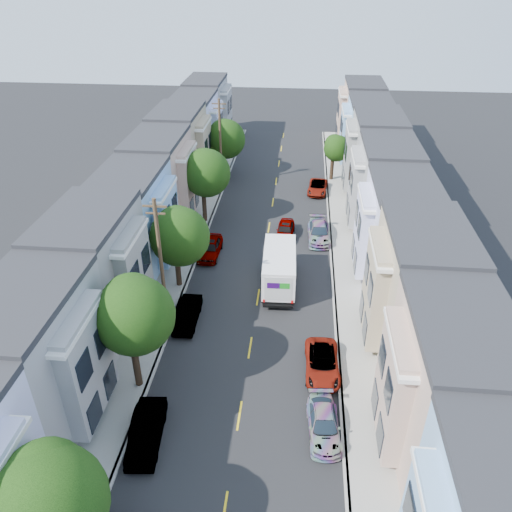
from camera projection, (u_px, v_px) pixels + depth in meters
The scene contains 26 objects.
ground at pixel (250, 348), 34.61m from camera, with size 160.00×160.00×0.00m, color black.
road_slab at pixel (267, 242), 47.39m from camera, with size 12.00×70.00×0.02m, color black.
curb_left at pixel (204, 238), 47.85m from camera, with size 0.30×70.00×0.15m, color gray.
curb_right at pixel (331, 244), 46.87m from camera, with size 0.30×70.00×0.15m, color gray.
sidewalk_left at pixel (191, 238), 47.96m from camera, with size 2.60×70.00×0.15m, color gray.
sidewalk_right at pixel (345, 245), 46.76m from camera, with size 2.60×70.00×0.15m, color gray.
centerline at pixel (267, 242), 47.40m from camera, with size 0.12×70.00×0.01m, color gold.
townhouse_row_left at pixel (152, 237), 48.31m from camera, with size 5.00×70.00×8.50m, color silver.
townhouse_row_right at pixel (386, 248), 46.49m from camera, with size 5.00×70.00×8.50m, color silver.
tree_a at pixel (46, 506), 19.33m from camera, with size 4.70×4.70×7.40m.
tree_b at pixel (133, 316), 28.69m from camera, with size 4.70×4.70×7.94m.
tree_c at pixel (179, 237), 38.72m from camera, with size 4.70×4.70×6.99m.
tree_d at pixel (205, 173), 48.35m from camera, with size 4.70×4.70×7.64m.
tree_e at pixel (225, 139), 59.42m from camera, with size 4.70×4.70×6.98m.
tree_far_r at pixel (336, 149), 58.53m from camera, with size 3.10×3.10×5.53m.
utility_pole_near at pixel (161, 265), 34.17m from camera, with size 1.60×0.26×10.00m.
utility_pole_far at pixel (220, 144), 56.34m from camera, with size 1.60×0.26×10.00m.
fedex_truck at pixel (279, 268), 40.17m from camera, with size 2.59×6.72×3.22m.
lead_sedan at pixel (285, 230), 48.06m from camera, with size 1.61×4.22×1.37m, color black.
parked_left_b at pixel (146, 432), 27.58m from camera, with size 1.60×4.54×1.51m, color black.
parked_left_c at pixel (187, 314), 36.69m from camera, with size 1.51×4.29×1.43m, color #A4A5A9.
parked_left_d at pixel (210, 248), 44.94m from camera, with size 1.80×4.69×1.52m, color black.
parked_right_a at pixel (324, 424), 28.16m from camera, with size 1.78×4.23×1.27m, color #404040.
parked_right_b at pixel (322, 363), 32.34m from camera, with size 2.18×4.72×1.31m, color silver.
parked_right_c at pixel (319, 232), 47.55m from camera, with size 2.06×4.89×1.47m, color black.
parked_right_d at pixel (317, 187), 57.07m from camera, with size 2.06×4.47×1.24m, color black.
Camera 1 is at (2.91, -26.20, 23.31)m, focal length 35.00 mm.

